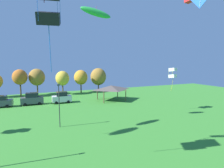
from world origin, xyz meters
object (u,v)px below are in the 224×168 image
treeline_tree_2 (20,77)px  treeline_tree_4 (62,78)px  treeline_tree_6 (98,77)px  parked_car_third_from_left (32,99)px  treeline_tree_5 (81,77)px  treeline_tree_3 (37,77)px  parked_car_second_from_left (0,102)px  kite_flying_0 (48,6)px  kite_flying_2 (173,73)px  kite_flying_7 (96,13)px  light_post_1 (59,103)px  parked_car_rightmost_in_row (62,97)px  park_pavilion (111,88)px

treeline_tree_2 → treeline_tree_4: size_ratio=1.09×
treeline_tree_4 → treeline_tree_6: (11.40, 2.04, -0.01)m
parked_car_third_from_left → treeline_tree_5: treeline_tree_5 is taller
treeline_tree_3 → treeline_tree_6: size_ratio=1.00×
treeline_tree_3 → parked_car_second_from_left: bearing=-120.3°
kite_flying_0 → treeline_tree_3: size_ratio=0.87×
treeline_tree_3 → treeline_tree_6: (18.00, -0.33, -0.36)m
parked_car_second_from_left → treeline_tree_5: size_ratio=0.69×
kite_flying_2 → parked_car_third_from_left: kite_flying_2 is taller
parked_car_third_from_left → kite_flying_7: bearing=-60.4°
treeline_tree_2 → treeline_tree_4: (10.70, -0.80, -0.62)m
parked_car_second_from_left → treeline_tree_4: treeline_tree_4 is taller
kite_flying_0 → treeline_tree_3: kite_flying_0 is taller
treeline_tree_5 → treeline_tree_4: bearing=-170.8°
kite_flying_7 → light_post_1: 13.44m
treeline_tree_4 → treeline_tree_6: 11.58m
kite_flying_2 → parked_car_third_from_left: (-24.05, 15.57, -5.85)m
light_post_1 → parked_car_rightmost_in_row: bearing=81.4°
kite_flying_0 → treeline_tree_2: 38.24m
kite_flying_0 → parked_car_second_from_left: kite_flying_0 is taller
parked_car_rightmost_in_row → treeline_tree_4: size_ratio=0.62×
kite_flying_0 → parked_car_rightmost_in_row: 28.40m
parked_car_rightmost_in_row → treeline_tree_3: (-4.88, 13.15, 3.74)m
kite_flying_7 → treeline_tree_3: size_ratio=0.61×
treeline_tree_5 → treeline_tree_2: bearing=-179.7°
kite_flying_2 → treeline_tree_4: 30.45m
light_post_1 → treeline_tree_3: bearing=95.2°
kite_flying_7 → parked_car_third_from_left: (-8.93, 16.74, -14.53)m
parked_car_second_from_left → park_pavilion: park_pavilion is taller
kite_flying_2 → park_pavilion: bearing=117.1°
kite_flying_2 → treeline_tree_4: kite_flying_2 is taller
kite_flying_0 → treeline_tree_4: bearing=81.1°
treeline_tree_4 → treeline_tree_5: treeline_tree_5 is taller
treeline_tree_6 → treeline_tree_5: bearing=-169.0°
parked_car_rightmost_in_row → treeline_tree_5: (7.20, 11.67, 3.41)m
kite_flying_2 → treeline_tree_3: kite_flying_2 is taller
treeline_tree_5 → treeline_tree_6: bearing=11.0°
park_pavilion → kite_flying_0: bearing=-122.8°
parked_car_rightmost_in_row → treeline_tree_5: bearing=59.2°
treeline_tree_6 → kite_flying_2: bearing=-79.9°
treeline_tree_2 → kite_flying_0: bearing=-82.3°
parked_car_second_from_left → light_post_1: light_post_1 is taller
kite_flying_0 → treeline_tree_5: kite_flying_0 is taller
treeline_tree_6 → treeline_tree_2: bearing=-176.8°
kite_flying_0 → treeline_tree_3: 39.51m
treeline_tree_3 → park_pavilion: bearing=-42.6°
park_pavilion → light_post_1: light_post_1 is taller
treeline_tree_5 → kite_flying_0: bearing=-106.7°
kite_flying_7 → treeline_tree_5: (4.30, 27.67, -11.15)m
park_pavilion → parked_car_second_from_left: bearing=173.6°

